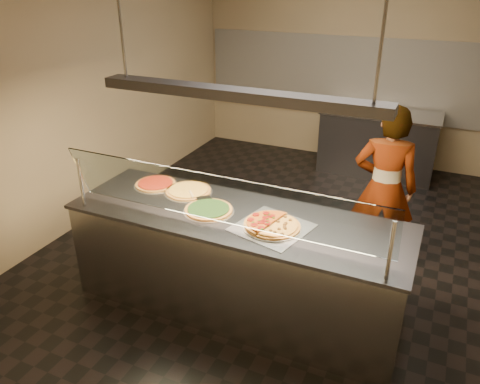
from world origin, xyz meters
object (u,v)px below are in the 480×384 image
at_px(half_pizza_pepperoni, 260,221).
at_px(pizza_spinach, 209,209).
at_px(pizza_tomato, 156,183).
at_px(pizza_spatula, 197,196).
at_px(prep_table, 378,143).
at_px(heat_lamp_housing, 237,94).
at_px(sneeze_guard, 218,200).
at_px(serving_counter, 237,261).
at_px(pizza_cheese, 189,190).
at_px(worker, 384,189).
at_px(half_pizza_sausage, 285,227).
at_px(perforated_tray, 272,227).

relative_size(half_pizza_pepperoni, pizza_spinach, 1.11).
distance_m(half_pizza_pepperoni, pizza_spinach, 0.48).
xyz_separation_m(pizza_tomato, pizza_spatula, (0.50, -0.10, 0.01)).
relative_size(pizza_tomato, prep_table, 0.24).
bearing_deg(heat_lamp_housing, sneeze_guard, -90.00).
bearing_deg(serving_counter, pizza_tomato, 166.64).
bearing_deg(serving_counter, heat_lamp_housing, 180.00).
distance_m(serving_counter, half_pizza_pepperoni, 0.56).
height_order(sneeze_guard, pizza_cheese, sneeze_guard).
bearing_deg(worker, half_pizza_sausage, 60.28).
distance_m(worker, heat_lamp_housing, 1.95).
height_order(half_pizza_pepperoni, pizza_spatula, half_pizza_pepperoni).
bearing_deg(half_pizza_pepperoni, half_pizza_sausage, 0.27).
bearing_deg(pizza_cheese, sneeze_guard, -43.49).
bearing_deg(pizza_tomato, half_pizza_pepperoni, -14.32).
height_order(pizza_spinach, pizza_spatula, pizza_spatula).
distance_m(half_pizza_sausage, pizza_cheese, 1.09).
distance_m(sneeze_guard, prep_table, 4.16).
xyz_separation_m(serving_counter, half_pizza_pepperoni, (0.24, -0.08, 0.50)).
bearing_deg(sneeze_guard, heat_lamp_housing, 90.00).
xyz_separation_m(half_pizza_pepperoni, worker, (0.78, 1.31, -0.12)).
height_order(perforated_tray, heat_lamp_housing, heat_lamp_housing).
bearing_deg(prep_table, pizza_cheese, -108.78).
distance_m(pizza_spinach, heat_lamp_housing, 1.03).
bearing_deg(pizza_spinach, prep_table, 77.42).
relative_size(serving_counter, worker, 1.71).
distance_m(pizza_cheese, heat_lamp_housing, 1.19).
xyz_separation_m(half_pizza_sausage, pizza_cheese, (-1.05, 0.30, -0.01)).
height_order(half_pizza_sausage, pizza_spinach, half_pizza_sausage).
bearing_deg(half_pizza_pepperoni, pizza_spinach, 175.19).
relative_size(half_pizza_sausage, pizza_spinach, 1.11).
bearing_deg(sneeze_guard, pizza_spinach, 128.84).
bearing_deg(pizza_cheese, half_pizza_pepperoni, -19.81).
distance_m(sneeze_guard, pizza_spinach, 0.48).
height_order(serving_counter, worker, worker).
relative_size(half_pizza_sausage, worker, 0.29).
height_order(half_pizza_pepperoni, pizza_spinach, half_pizza_pepperoni).
height_order(half_pizza_pepperoni, prep_table, half_pizza_pepperoni).
bearing_deg(pizza_tomato, half_pizza_sausage, -12.16).
relative_size(perforated_tray, pizza_tomato, 1.60).
bearing_deg(heat_lamp_housing, perforated_tray, -12.67).
relative_size(half_pizza_pepperoni, pizza_spatula, 1.73).
bearing_deg(perforated_tray, prep_table, 86.30).
height_order(perforated_tray, pizza_tomato, pizza_tomato).
bearing_deg(pizza_tomato, pizza_cheese, -0.86).
bearing_deg(serving_counter, prep_table, 80.98).
bearing_deg(worker, pizza_cheese, 25.81).
relative_size(sneeze_guard, pizza_cheese, 5.96).
distance_m(perforated_tray, half_pizza_sausage, 0.11).
height_order(serving_counter, pizza_spatula, pizza_spatula).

